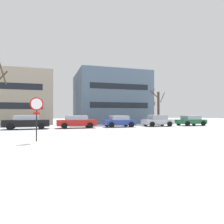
{
  "coord_description": "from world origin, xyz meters",
  "views": [
    {
      "loc": [
        0.11,
        -13.82,
        1.56
      ],
      "look_at": [
        6.15,
        5.58,
        1.78
      ],
      "focal_mm": 32.61,
      "sensor_mm": 36.0,
      "label": 1
    }
  ],
  "objects_px": {
    "stop_sign": "(37,110)",
    "parked_car_blue": "(119,121)",
    "parked_car_black": "(27,122)",
    "parked_car_red": "(76,122)",
    "parked_car_green": "(191,120)",
    "parked_car_silver": "(157,120)"
  },
  "relations": [
    {
      "from": "stop_sign",
      "to": "parked_car_blue",
      "type": "height_order",
      "value": "stop_sign"
    },
    {
      "from": "parked_car_black",
      "to": "parked_car_red",
      "type": "relative_size",
      "value": 1.05
    },
    {
      "from": "parked_car_green",
      "to": "parked_car_silver",
      "type": "bearing_deg",
      "value": -179.11
    },
    {
      "from": "parked_car_black",
      "to": "parked_car_silver",
      "type": "xyz_separation_m",
      "value": [
        15.51,
        0.22,
        0.01
      ]
    },
    {
      "from": "parked_car_blue",
      "to": "parked_car_green",
      "type": "bearing_deg",
      "value": -0.38
    },
    {
      "from": "parked_car_red",
      "to": "parked_car_blue",
      "type": "bearing_deg",
      "value": 2.84
    },
    {
      "from": "parked_car_green",
      "to": "parked_car_black",
      "type": "bearing_deg",
      "value": -179.17
    },
    {
      "from": "parked_car_black",
      "to": "parked_car_green",
      "type": "xyz_separation_m",
      "value": [
        20.68,
        0.3,
        -0.03
      ]
    },
    {
      "from": "parked_car_silver",
      "to": "parked_car_black",
      "type": "bearing_deg",
      "value": -179.19
    },
    {
      "from": "stop_sign",
      "to": "parked_car_green",
      "type": "distance_m",
      "value": 21.99
    },
    {
      "from": "parked_car_black",
      "to": "parked_car_green",
      "type": "relative_size",
      "value": 1.15
    },
    {
      "from": "parked_car_blue",
      "to": "parked_car_black",
      "type": "bearing_deg",
      "value": -177.95
    },
    {
      "from": "parked_car_black",
      "to": "parked_car_blue",
      "type": "relative_size",
      "value": 1.18
    },
    {
      "from": "stop_sign",
      "to": "parked_car_silver",
      "type": "bearing_deg",
      "value": 37.29
    },
    {
      "from": "parked_car_blue",
      "to": "parked_car_silver",
      "type": "height_order",
      "value": "parked_car_silver"
    },
    {
      "from": "parked_car_green",
      "to": "parked_car_red",
      "type": "bearing_deg",
      "value": -179.31
    },
    {
      "from": "parked_car_green",
      "to": "parked_car_blue",
      "type": "bearing_deg",
      "value": 179.62
    },
    {
      "from": "parked_car_black",
      "to": "parked_car_blue",
      "type": "height_order",
      "value": "parked_car_black"
    },
    {
      "from": "parked_car_red",
      "to": "parked_car_green",
      "type": "relative_size",
      "value": 1.1
    },
    {
      "from": "parked_car_silver",
      "to": "parked_car_blue",
      "type": "bearing_deg",
      "value": 178.34
    },
    {
      "from": "parked_car_blue",
      "to": "parked_car_silver",
      "type": "bearing_deg",
      "value": -1.66
    },
    {
      "from": "stop_sign",
      "to": "parked_car_silver",
      "type": "distance_m",
      "value": 17.62
    }
  ]
}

